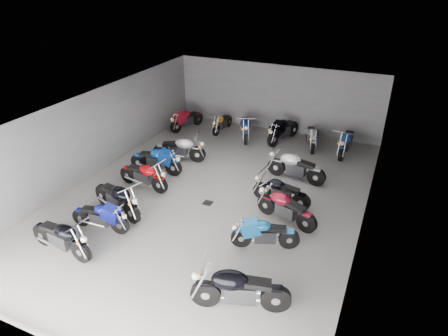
# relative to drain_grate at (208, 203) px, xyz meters

# --- Properties ---
(ground) EXTENTS (14.00, 14.00, 0.00)m
(ground) POSITION_rel_drain_grate_xyz_m (0.00, 0.50, -0.01)
(ground) COLOR gray
(ground) RESTS_ON ground
(wall_back) EXTENTS (10.00, 0.10, 3.20)m
(wall_back) POSITION_rel_drain_grate_xyz_m (0.00, 7.50, 1.59)
(wall_back) COLOR slate
(wall_back) RESTS_ON ground
(wall_left) EXTENTS (0.10, 14.00, 3.20)m
(wall_left) POSITION_rel_drain_grate_xyz_m (-5.00, 0.50, 1.59)
(wall_left) COLOR slate
(wall_left) RESTS_ON ground
(wall_right) EXTENTS (0.10, 14.00, 3.20)m
(wall_right) POSITION_rel_drain_grate_xyz_m (5.00, 0.50, 1.59)
(wall_right) COLOR slate
(wall_right) RESTS_ON ground
(ceiling) EXTENTS (10.00, 14.00, 0.04)m
(ceiling) POSITION_rel_drain_grate_xyz_m (0.00, 0.50, 3.21)
(ceiling) COLOR black
(ceiling) RESTS_ON wall_back
(drain_grate) EXTENTS (0.32, 0.32, 0.01)m
(drain_grate) POSITION_rel_drain_grate_xyz_m (0.00, 0.00, 0.00)
(drain_grate) COLOR black
(drain_grate) RESTS_ON ground
(motorcycle_left_a) EXTENTS (2.23, 0.49, 0.98)m
(motorcycle_left_a) POSITION_rel_drain_grate_xyz_m (-2.56, -4.05, 0.53)
(motorcycle_left_a) COLOR black
(motorcycle_left_a) RESTS_ON ground
(motorcycle_left_b) EXTENTS (1.97, 0.44, 0.87)m
(motorcycle_left_b) POSITION_rel_drain_grate_xyz_m (-2.30, -2.70, 0.47)
(motorcycle_left_b) COLOR black
(motorcycle_left_b) RESTS_ON ground
(motorcycle_left_c) EXTENTS (2.27, 0.86, 1.03)m
(motorcycle_left_c) POSITION_rel_drain_grate_xyz_m (-2.40, -1.75, 0.55)
(motorcycle_left_c) COLOR black
(motorcycle_left_c) RESTS_ON ground
(motorcycle_left_d) EXTENTS (2.14, 0.48, 0.94)m
(motorcycle_left_d) POSITION_rel_drain_grate_xyz_m (-2.58, 0.01, 0.51)
(motorcycle_left_d) COLOR black
(motorcycle_left_d) RESTS_ON ground
(motorcycle_left_e) EXTENTS (2.20, 0.47, 0.97)m
(motorcycle_left_e) POSITION_rel_drain_grate_xyz_m (-2.82, 1.22, 0.52)
(motorcycle_left_e) COLOR black
(motorcycle_left_e) RESTS_ON ground
(motorcycle_left_f) EXTENTS (2.18, 0.76, 0.98)m
(motorcycle_left_f) POSITION_rel_drain_grate_xyz_m (-2.51, 2.51, 0.53)
(motorcycle_left_f) COLOR black
(motorcycle_left_f) RESTS_ON ground
(motorcycle_right_a) EXTENTS (2.31, 0.91, 1.05)m
(motorcycle_right_a) POSITION_rel_drain_grate_xyz_m (2.75, -3.90, 0.57)
(motorcycle_right_a) COLOR black
(motorcycle_right_a) RESTS_ON ground
(motorcycle_right_c) EXTENTS (1.89, 0.85, 0.87)m
(motorcycle_right_c) POSITION_rel_drain_grate_xyz_m (2.54, -1.47, 0.47)
(motorcycle_right_c) COLOR black
(motorcycle_right_c) RESTS_ON ground
(motorcycle_right_d) EXTENTS (2.12, 0.80, 0.96)m
(motorcycle_right_d) POSITION_rel_drain_grate_xyz_m (2.73, 0.00, 0.52)
(motorcycle_right_d) COLOR black
(motorcycle_right_d) RESTS_ON ground
(motorcycle_right_e) EXTENTS (2.06, 0.46, 0.91)m
(motorcycle_right_e) POSITION_rel_drain_grate_xyz_m (2.28, 0.96, 0.49)
(motorcycle_right_e) COLOR black
(motorcycle_right_e) RESTS_ON ground
(motorcycle_right_f) EXTENTS (2.29, 0.52, 1.01)m
(motorcycle_right_f) POSITION_rel_drain_grate_xyz_m (2.28, 2.84, 0.54)
(motorcycle_right_f) COLOR black
(motorcycle_right_f) RESTS_ON ground
(motorcycle_back_a) EXTENTS (0.77, 2.04, 0.92)m
(motorcycle_back_a) POSITION_rel_drain_grate_xyz_m (-4.01, 5.78, 0.50)
(motorcycle_back_a) COLOR black
(motorcycle_back_a) RESTS_ON ground
(motorcycle_back_b) EXTENTS (0.38, 1.88, 0.83)m
(motorcycle_back_b) POSITION_rel_drain_grate_xyz_m (-2.27, 6.20, 0.44)
(motorcycle_back_b) COLOR black
(motorcycle_back_b) RESTS_ON ground
(motorcycle_back_c) EXTENTS (1.07, 2.16, 1.01)m
(motorcycle_back_c) POSITION_rel_drain_grate_xyz_m (-0.95, 5.89, 0.54)
(motorcycle_back_c) COLOR black
(motorcycle_back_c) RESTS_ON ground
(motorcycle_back_d) EXTENTS (0.83, 2.27, 1.03)m
(motorcycle_back_d) POSITION_rel_drain_grate_xyz_m (0.79, 6.20, 0.55)
(motorcycle_back_d) COLOR black
(motorcycle_back_d) RESTS_ON ground
(motorcycle_back_e) EXTENTS (0.75, 2.03, 0.92)m
(motorcycle_back_e) POSITION_rel_drain_grate_xyz_m (2.14, 6.12, 0.50)
(motorcycle_back_e) COLOR black
(motorcycle_back_e) RESTS_ON ground
(motorcycle_back_f) EXTENTS (0.48, 2.32, 1.02)m
(motorcycle_back_f) POSITION_rel_drain_grate_xyz_m (3.64, 6.03, 0.55)
(motorcycle_back_f) COLOR black
(motorcycle_back_f) RESTS_ON ground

